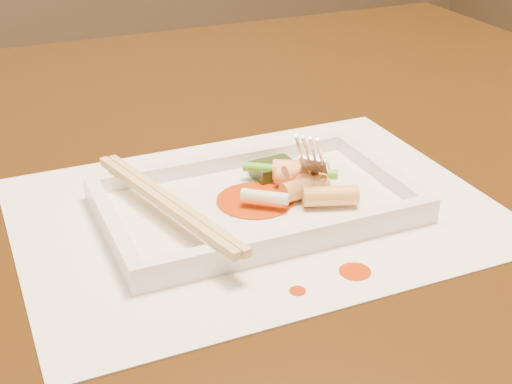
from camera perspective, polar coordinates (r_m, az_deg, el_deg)
name	(u,v)px	position (r m, az deg, el deg)	size (l,w,h in m)	color
table	(116,250)	(0.76, -11.12, -4.55)	(1.40, 0.90, 0.75)	black
placemat	(256,211)	(0.61, 0.00, -1.56)	(0.40, 0.30, 0.00)	white
sauce_splatter_a	(355,271)	(0.54, 7.92, -6.31)	(0.02, 0.02, 0.00)	#B63505
sauce_splatter_b	(298,291)	(0.51, 3.35, -7.90)	(0.01, 0.01, 0.00)	#B63505
plate_base	(256,206)	(0.61, 0.00, -1.17)	(0.26, 0.16, 0.01)	white
plate_rim_far	(224,161)	(0.67, -2.55, 2.48)	(0.26, 0.01, 0.01)	white
plate_rim_near	(295,237)	(0.55, 3.11, -3.59)	(0.26, 0.01, 0.01)	white
plate_rim_left	(112,225)	(0.57, -11.47, -2.57)	(0.01, 0.14, 0.01)	white
plate_rim_right	(381,170)	(0.66, 9.95, 1.77)	(0.01, 0.14, 0.01)	white
veg_piece	(274,169)	(0.65, 1.42, 1.88)	(0.04, 0.03, 0.01)	black
scallion_white	(265,197)	(0.59, 0.72, -0.37)	(0.01, 0.01, 0.04)	#EAEACC
scallion_green	(290,171)	(0.63, 2.76, 1.72)	(0.01, 0.01, 0.09)	#449E19
chopstick_a	(162,203)	(0.58, -7.51, -0.85)	(0.01, 0.20, 0.01)	tan
chopstick_b	(172,201)	(0.58, -6.75, -0.70)	(0.01, 0.20, 0.01)	tan
fork	(322,102)	(0.62, 5.32, 7.17)	(0.09, 0.10, 0.14)	silver
sauce_blob_0	(255,200)	(0.61, -0.07, -0.67)	(0.07, 0.07, 0.00)	#B63505
rice_cake_0	(305,188)	(0.61, 3.92, 0.33)	(0.02, 0.02, 0.04)	#F8C674
rice_cake_1	(331,196)	(0.60, 5.98, -0.31)	(0.02, 0.02, 0.05)	#F8C674
rice_cake_2	(305,171)	(0.63, 3.98, 1.71)	(0.02, 0.02, 0.04)	#F8C674
rice_cake_3	(296,171)	(0.64, 3.23, 1.72)	(0.02, 0.02, 0.04)	#F8C674
rice_cake_4	(300,181)	(0.62, 3.54, 0.85)	(0.02, 0.02, 0.04)	#F8C674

